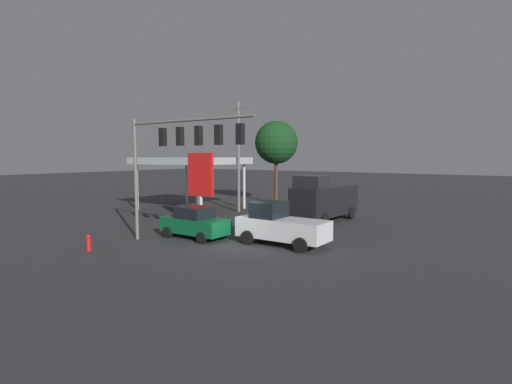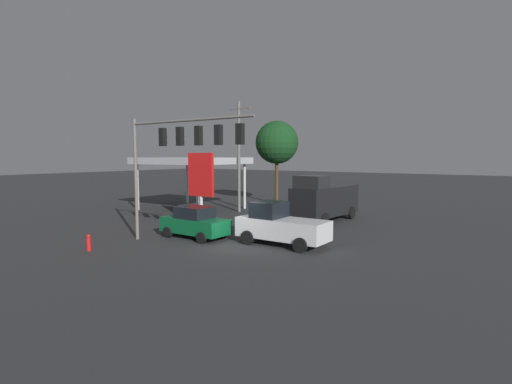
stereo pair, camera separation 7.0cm
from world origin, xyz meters
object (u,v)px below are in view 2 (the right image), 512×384
object	(u,v)px
pickup_parked	(280,225)
sedan_waiting	(195,223)
utility_pole	(239,154)
delivery_truck	(324,199)
price_sign	(201,177)
street_tree	(277,143)
fire_hydrant	(89,243)
traffic_signal_assembly	(179,146)

from	to	relation	value
pickup_parked	sedan_waiting	bearing A→B (deg)	14.82
sedan_waiting	pickup_parked	bearing A→B (deg)	-164.18
utility_pole	delivery_truck	bearing A→B (deg)	177.03
sedan_waiting	utility_pole	bearing A→B (deg)	-64.78
price_sign	sedan_waiting	size ratio (longest dim) A/B	1.18
sedan_waiting	street_tree	distance (m)	19.45
street_tree	fire_hydrant	distance (m)	24.47
utility_pole	price_sign	xyz separation A→B (m)	(-1.59, 6.65, -1.67)
traffic_signal_assembly	utility_pole	xyz separation A→B (m)	(5.87, -12.89, -0.37)
traffic_signal_assembly	pickup_parked	world-z (taller)	traffic_signal_assembly
pickup_parked	fire_hydrant	bearing A→B (deg)	43.15
sedan_waiting	fire_hydrant	bearing A→B (deg)	69.17
traffic_signal_assembly	fire_hydrant	bearing A→B (deg)	45.66
pickup_parked	street_tree	distance (m)	20.32
price_sign	pickup_parked	size ratio (longest dim) A/B	1.00
price_sign	street_tree	xyz separation A→B (m)	(2.17, -13.88, 2.88)
price_sign	delivery_truck	distance (m)	9.48
utility_pole	pickup_parked	xyz separation A→B (m)	(-10.03, 9.30, -4.05)
pickup_parked	fire_hydrant	size ratio (longest dim) A/B	5.91
utility_pole	street_tree	size ratio (longest dim) A/B	1.13
price_sign	fire_hydrant	xyz separation A→B (m)	(-0.92, 9.67, -3.05)
price_sign	street_tree	bearing A→B (deg)	-81.12
price_sign	delivery_truck	size ratio (longest dim) A/B	0.75
traffic_signal_assembly	price_sign	bearing A→B (deg)	-55.57
price_sign	sedan_waiting	distance (m)	5.73
pickup_parked	street_tree	bearing A→B (deg)	-57.22
traffic_signal_assembly	utility_pole	size ratio (longest dim) A/B	0.90
price_sign	street_tree	distance (m)	14.34
price_sign	delivery_truck	world-z (taller)	price_sign
traffic_signal_assembly	delivery_truck	bearing A→B (deg)	-102.05
price_sign	fire_hydrant	world-z (taller)	price_sign
utility_pole	pickup_parked	size ratio (longest dim) A/B	1.87
street_tree	fire_hydrant	xyz separation A→B (m)	(-3.09, 23.54, -5.93)
price_sign	pickup_parked	distance (m)	9.16
fire_hydrant	delivery_truck	bearing A→B (deg)	-110.72
price_sign	fire_hydrant	distance (m)	10.18
pickup_parked	street_tree	world-z (taller)	street_tree
pickup_parked	sedan_waiting	world-z (taller)	pickup_parked
utility_pole	street_tree	xyz separation A→B (m)	(0.58, -7.22, 1.21)
pickup_parked	delivery_truck	bearing A→B (deg)	-80.28
utility_pole	street_tree	world-z (taller)	utility_pole
pickup_parked	traffic_signal_assembly	bearing A→B (deg)	40.89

